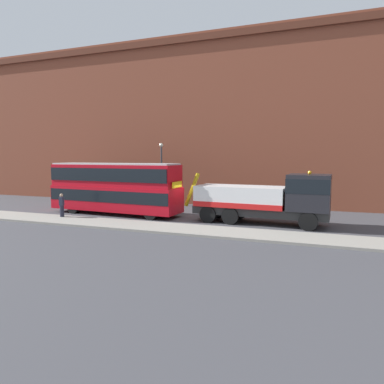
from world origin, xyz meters
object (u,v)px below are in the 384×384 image
at_px(double_decker_bus, 115,186).
at_px(street_lamp, 162,168).
at_px(pedestrian_onlooker, 62,205).
at_px(recovery_tow_truck, 266,198).

relative_size(double_decker_bus, street_lamp, 1.91).
height_order(pedestrian_onlooker, street_lamp, street_lamp).
bearing_deg(street_lamp, pedestrian_onlooker, -113.19).
bearing_deg(recovery_tow_truck, street_lamp, 154.19).
relative_size(recovery_tow_truck, street_lamp, 1.75).
bearing_deg(pedestrian_onlooker, double_decker_bus, 30.81).
distance_m(double_decker_bus, street_lamp, 6.25).
height_order(recovery_tow_truck, street_lamp, street_lamp).
bearing_deg(recovery_tow_truck, double_decker_bus, -176.28).
bearing_deg(double_decker_bus, pedestrian_onlooker, -125.92).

